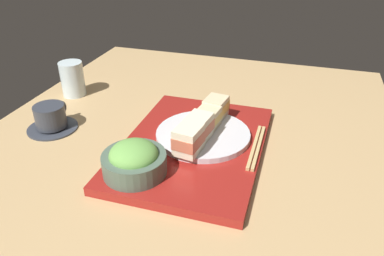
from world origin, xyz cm
name	(u,v)px	position (x,y,z in cm)	size (l,w,h in cm)	color
ground_plane	(174,167)	(0.00, 0.00, -1.50)	(140.00, 100.00, 3.00)	tan
serving_tray	(194,146)	(5.88, -2.86, 1.00)	(43.53, 30.64, 2.00)	maroon
sandwich_plate	(203,135)	(8.63, -4.32, 2.66)	(21.81, 21.81, 1.31)	silver
sandwich_nearmost	(189,139)	(0.10, -3.50, 6.22)	(6.95, 5.84, 5.83)	#EFE5C1
sandwich_inner_near	(199,127)	(5.78, -4.05, 6.13)	(7.14, 5.89, 5.65)	#EFE5C1
sandwich_inner_far	(208,118)	(11.47, -4.60, 5.57)	(7.07, 5.82, 4.53)	beige
sandwich_farmost	(216,107)	(17.16, -5.14, 5.73)	(7.09, 5.90, 4.83)	beige
salad_bowl	(134,160)	(-8.49, 5.06, 5.00)	(12.79, 12.79, 6.89)	#4C6051
chopsticks_pair	(256,147)	(7.56, -16.88, 2.35)	(18.03, 1.76, 0.70)	tan
coffee_cup	(51,118)	(4.78, 33.93, 2.88)	(12.56, 12.41, 6.43)	#333842
drinking_glass	(72,79)	(24.27, 39.90, 5.06)	(6.76, 6.76, 10.12)	silver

